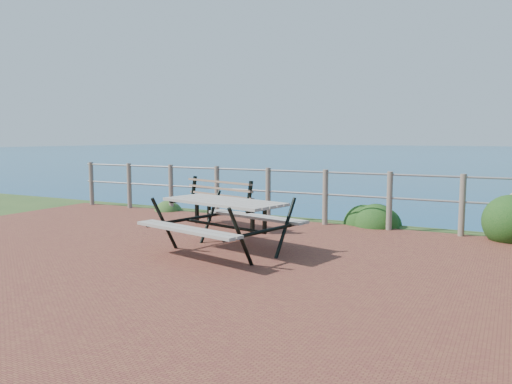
# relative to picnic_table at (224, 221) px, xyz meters

# --- Properties ---
(ground) EXTENTS (10.00, 7.00, 0.12)m
(ground) POSITION_rel_picnic_table_xyz_m (-0.68, -0.59, -0.47)
(ground) COLOR brown
(ground) RESTS_ON ground
(ocean) EXTENTS (1200.00, 1200.00, 0.00)m
(ocean) POSITION_rel_picnic_table_xyz_m (-0.68, 199.41, -0.47)
(ocean) COLOR #15617F
(ocean) RESTS_ON ground
(safety_railing) EXTENTS (9.40, 0.10, 1.00)m
(safety_railing) POSITION_rel_picnic_table_xyz_m (-0.68, 2.76, 0.11)
(safety_railing) COLOR #6B5B4C
(safety_railing) RESTS_ON ground
(picnic_table) EXTENTS (1.84, 1.47, 0.73)m
(picnic_table) POSITION_rel_picnic_table_xyz_m (0.00, 0.00, 0.00)
(picnic_table) COLOR gray
(picnic_table) RESTS_ON ground
(park_bench) EXTENTS (1.60, 0.82, 0.88)m
(park_bench) POSITION_rel_picnic_table_xyz_m (-0.94, 1.74, 0.11)
(park_bench) COLOR brown
(park_bench) RESTS_ON ground
(shrub_lip_west) EXTENTS (0.77, 0.77, 0.51)m
(shrub_lip_west) POSITION_rel_picnic_table_xyz_m (-3.33, 3.06, -0.47)
(shrub_lip_west) COLOR #2C501E
(shrub_lip_west) RESTS_ON ground
(shrub_lip_east) EXTENTS (0.83, 0.83, 0.60)m
(shrub_lip_east) POSITION_rel_picnic_table_xyz_m (1.33, 3.25, -0.47)
(shrub_lip_east) COLOR #133B12
(shrub_lip_east) RESTS_ON ground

